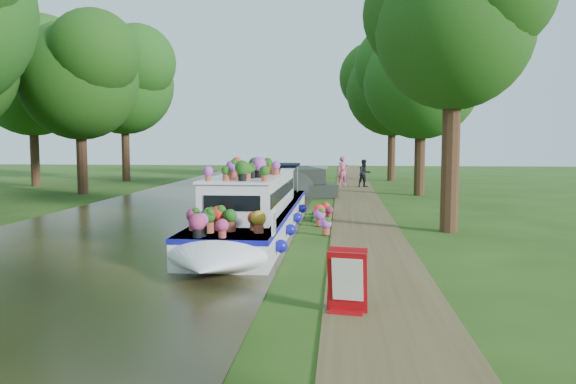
{
  "coord_description": "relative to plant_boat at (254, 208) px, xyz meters",
  "views": [
    {
      "loc": [
        0.38,
        -15.0,
        2.89
      ],
      "look_at": [
        -1.24,
        2.21,
        1.3
      ],
      "focal_mm": 35.0,
      "sensor_mm": 36.0,
      "label": 1
    }
  ],
  "objects": [
    {
      "name": "ground",
      "position": [
        2.25,
        -1.81,
        -0.85
      ],
      "size": [
        100.0,
        100.0,
        0.0
      ],
      "primitive_type": "plane",
      "color": "#224210",
      "rests_on": "ground"
    },
    {
      "name": "canal_water",
      "position": [
        -3.75,
        -1.81,
        -0.84
      ],
      "size": [
        10.0,
        100.0,
        0.02
      ],
      "primitive_type": "cube",
      "color": "#2A2612",
      "rests_on": "ground"
    },
    {
      "name": "towpath",
      "position": [
        3.45,
        -1.81,
        -0.84
      ],
      "size": [
        2.2,
        100.0,
        0.03
      ],
      "primitive_type": "cube",
      "color": "#4D3E24",
      "rests_on": "ground"
    },
    {
      "name": "plant_boat",
      "position": [
        0.0,
        0.0,
        0.0
      ],
      "size": [
        2.29,
        13.52,
        2.27
      ],
      "color": "white",
      "rests_on": "canal_water"
    },
    {
      "name": "tree_near_overhang",
      "position": [
        6.04,
        1.26,
        5.75
      ],
      "size": [
        5.52,
        5.28,
        8.99
      ],
      "color": "#321D10",
      "rests_on": "ground"
    },
    {
      "name": "tree_near_mid",
      "position": [
        6.73,
        13.27,
        5.58
      ],
      "size": [
        6.9,
        6.6,
        9.4
      ],
      "color": "#321D10",
      "rests_on": "ground"
    },
    {
      "name": "tree_near_far",
      "position": [
        6.23,
        24.28,
        6.2
      ],
      "size": [
        7.59,
        7.26,
        10.3
      ],
      "color": "#321D10",
      "rests_on": "ground"
    },
    {
      "name": "tree_far_c",
      "position": [
        -11.27,
        12.28,
        5.67
      ],
      "size": [
        7.13,
        6.82,
        9.59
      ],
      "color": "#321D10",
      "rests_on": "ground"
    },
    {
      "name": "tree_far_d",
      "position": [
        -12.77,
        22.29,
        6.55
      ],
      "size": [
        8.05,
        7.7,
        10.85
      ],
      "color": "#321D10",
      "rests_on": "ground"
    },
    {
      "name": "tree_far_h",
      "position": [
        -16.77,
        17.28,
        6.28
      ],
      "size": [
        7.82,
        7.48,
        10.49
      ],
      "color": "#321D10",
      "rests_on": "ground"
    },
    {
      "name": "second_boat",
      "position": [
        0.5,
        13.37,
        -0.28
      ],
      "size": [
        4.02,
        7.78,
        1.42
      ],
      "rotation": [
        0.0,
        0.0,
        0.32
      ],
      "color": "black",
      "rests_on": "canal_water"
    },
    {
      "name": "sandwich_board",
      "position": [
        2.75,
        -7.57,
        -0.35
      ],
      "size": [
        0.69,
        0.62,
        1.05
      ],
      "rotation": [
        0.0,
        0.0,
        -0.17
      ],
      "color": "#A50B11",
      "rests_on": "towpath"
    },
    {
      "name": "pedestrian_pink",
      "position": [
        2.75,
        18.25,
        0.11
      ],
      "size": [
        0.78,
        0.63,
        1.87
      ],
      "primitive_type": "imported",
      "rotation": [
        0.0,
        0.0,
        0.29
      ],
      "color": "#D1566E",
      "rests_on": "towpath"
    },
    {
      "name": "pedestrian_dark",
      "position": [
        4.08,
        17.95,
        0.03
      ],
      "size": [
        1.02,
        0.94,
        1.7
      ],
      "primitive_type": "imported",
      "rotation": [
        0.0,
        0.0,
        0.45
      ],
      "color": "black",
      "rests_on": "towpath"
    },
    {
      "name": "verge_plant",
      "position": [
        1.65,
        3.19,
        -0.66
      ],
      "size": [
        0.37,
        0.33,
        0.39
      ],
      "primitive_type": "imported",
      "rotation": [
        0.0,
        0.0,
        0.07
      ],
      "color": "#1E6520",
      "rests_on": "ground"
    }
  ]
}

